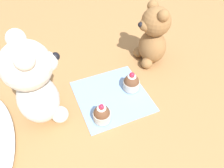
# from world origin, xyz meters

# --- Properties ---
(ground_plane) EXTENTS (4.00, 4.00, 0.00)m
(ground_plane) POSITION_xyz_m (0.00, 0.00, 0.00)
(ground_plane) COLOR #9E7042
(knitted_placemat) EXTENTS (0.22, 0.21, 0.01)m
(knitted_placemat) POSITION_xyz_m (0.00, 0.00, 0.00)
(knitted_placemat) COLOR #7A9ED1
(knitted_placemat) RESTS_ON ground_plane
(teddy_bear_cream) EXTENTS (0.13, 0.14, 0.26)m
(teddy_bear_cream) POSITION_xyz_m (0.01, 0.21, 0.13)
(teddy_bear_cream) COLOR silver
(teddy_bear_cream) RESTS_ON ground_plane
(teddy_bear_tan) EXTENTS (0.11, 0.11, 0.21)m
(teddy_bear_tan) POSITION_xyz_m (0.11, -0.20, 0.10)
(teddy_bear_tan) COLOR olive
(teddy_bear_tan) RESTS_ON ground_plane
(cupcake_near_cream_bear) EXTENTS (0.05, 0.05, 0.06)m
(cupcake_near_cream_bear) POSITION_xyz_m (-0.07, 0.06, 0.03)
(cupcake_near_cream_bear) COLOR #B2ADA3
(cupcake_near_cream_bear) RESTS_ON knitted_placemat
(cupcake_near_tan_bear) EXTENTS (0.05, 0.05, 0.07)m
(cupcake_near_tan_bear) POSITION_xyz_m (0.01, -0.07, 0.03)
(cupcake_near_tan_bear) COLOR #B2ADA3
(cupcake_near_tan_bear) RESTS_ON knitted_placemat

